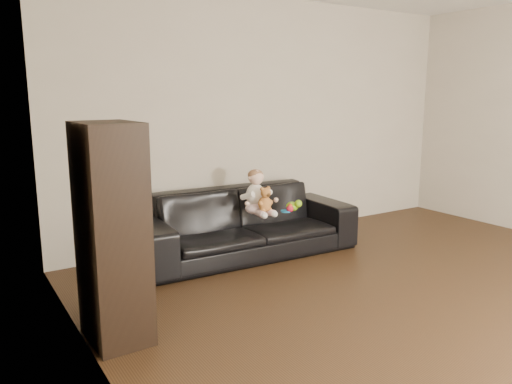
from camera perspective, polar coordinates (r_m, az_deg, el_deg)
floor at (r=4.00m, az=25.26°, el=-13.30°), size 5.50×5.50×0.00m
wall_back at (r=5.62m, az=2.04°, el=8.25°), size 5.00×0.00×5.00m
wall_left at (r=2.02m, az=-12.99°, el=2.71°), size 0.00×5.50×5.50m
sofa at (r=4.98m, az=-1.30°, el=-3.51°), size 2.24×0.96×0.65m
cabinet at (r=3.30m, az=-16.12°, el=-4.68°), size 0.37×0.50×1.42m
shelf_item at (r=3.24m, az=-16.08°, el=0.81°), size 0.19×0.26×0.28m
baby at (r=4.85m, az=0.08°, el=-0.31°), size 0.30×0.37×0.44m
teddy_bear at (r=4.75m, az=1.05°, el=-0.91°), size 0.14×0.14×0.24m
toy_green at (r=5.03m, az=4.16°, el=-1.65°), size 0.13×0.15×0.10m
toy_rattle at (r=4.98m, az=3.92°, el=-1.90°), size 0.10×0.10×0.07m
toy_blue_disc at (r=5.00m, az=3.42°, el=-2.20°), size 0.13×0.13×0.01m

